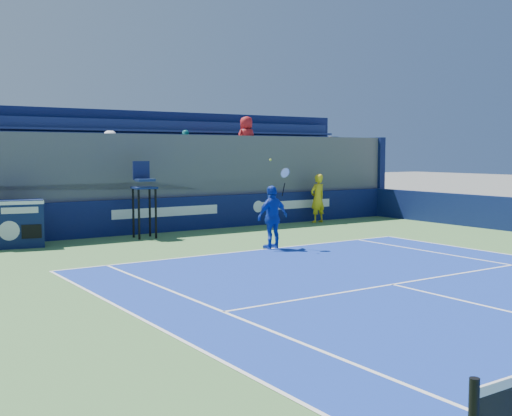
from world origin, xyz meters
TOP-DOWN VIEW (x-y plane):
  - ball_person at (6.29, 16.51)m, footprint 0.73×0.51m
  - back_hoarding at (0.00, 17.10)m, footprint 20.40×0.21m
  - match_clock at (-5.10, 16.20)m, footprint 1.43×0.96m
  - umpire_chair at (-1.25, 16.09)m, footprint 0.76×0.76m
  - tennis_player at (0.83, 11.89)m, footprint 1.10×0.54m
  - stadium_seating at (0.00, 19.15)m, footprint 21.00×4.05m

SIDE VIEW (x-z plane):
  - back_hoarding at x=0.00m, z-range 0.00..1.20m
  - match_clock at x=-5.10m, z-range 0.04..1.44m
  - tennis_player at x=0.83m, z-range -0.36..2.21m
  - ball_person at x=6.29m, z-range 0.01..1.91m
  - umpire_chair at x=-1.25m, z-range 0.29..2.77m
  - stadium_seating at x=0.00m, z-range -0.36..4.04m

